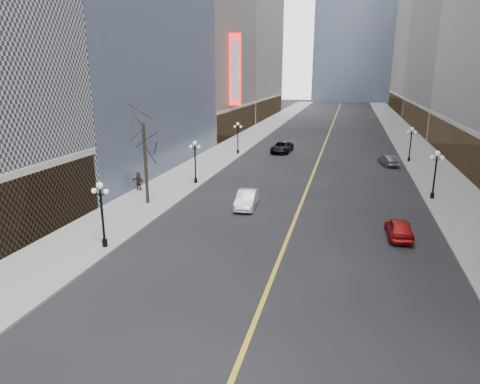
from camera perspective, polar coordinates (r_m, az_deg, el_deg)
The scene contains 16 objects.
sidewalk_east at distance 65.73m, azimuth 23.06°, elevation 4.32°, with size 6.00×230.00×0.15m, color gray.
sidewalk_west at distance 67.32m, azimuth -1.25°, elevation 5.81°, with size 6.00×230.00×0.15m, color gray.
lane_line at distance 74.90m, azimuth 11.30°, elevation 6.46°, with size 0.25×200.00×0.02m, color gold.
bldg_east_d at distance 146.60m, azimuth 26.43°, elevation 21.81°, with size 26.60×46.60×62.80m.
streetlamp_east_2 at distance 43.54m, azimuth 24.62°, elevation 2.73°, with size 1.26×0.44×4.52m.
streetlamp_east_3 at distance 61.06m, azimuth 21.82°, elevation 6.37°, with size 1.26×0.44×4.52m.
streetlamp_west_1 at distance 29.82m, azimuth -17.97°, elevation -2.03°, with size 1.26×0.44×4.52m.
streetlamp_west_2 at distance 45.54m, azimuth -6.01°, elevation 4.59°, with size 1.26×0.44×4.52m.
streetlamp_west_3 at distance 62.50m, azimuth -0.29°, elevation 7.67°, with size 1.26×0.44×4.52m.
theatre_marquee at distance 76.48m, azimuth -0.63°, elevation 15.96°, with size 2.00×0.55×12.00m.
tree_west_far at distance 38.42m, azimuth -12.69°, elevation 7.30°, with size 3.60×3.60×7.92m.
car_nb_mid at distance 37.82m, azimuth 0.89°, elevation -0.95°, with size 1.61×4.61×1.52m, color silver.
car_nb_far at distance 64.58m, azimuth 5.61°, elevation 5.97°, with size 2.65×5.74×1.59m, color black.
car_sb_mid at distance 33.06m, azimuth 20.47°, elevation -4.54°, with size 1.69×4.19×1.43m, color #9F1111.
car_sb_far at distance 58.29m, azimuth 19.21°, elevation 4.00°, with size 1.44×4.13×1.36m, color #4E5255.
ped_west_far at distance 44.11m, azimuth -13.41°, elevation 1.44°, with size 1.70×0.49×1.83m, color #33281C.
Camera 1 is at (3.78, 6.09, 11.55)m, focal length 32.00 mm.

